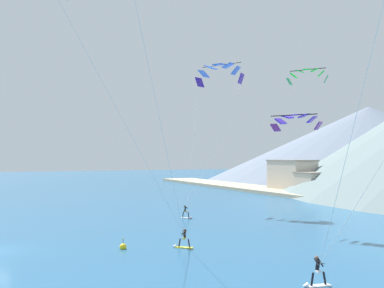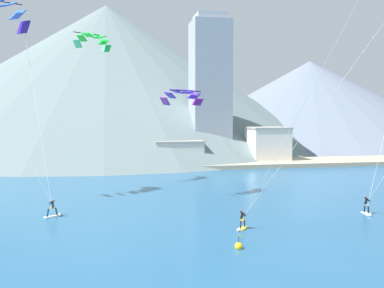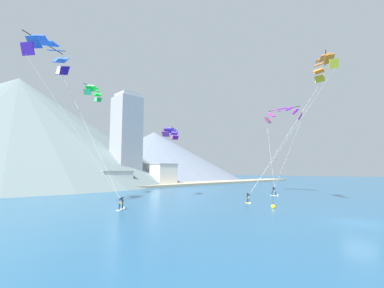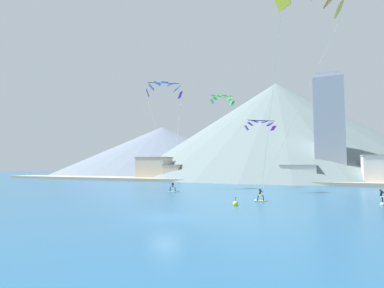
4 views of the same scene
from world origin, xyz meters
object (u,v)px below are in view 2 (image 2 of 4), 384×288
(kitesurfer_mid_center, at_px, (241,224))
(parafoil_kite_distant_high_outer, at_px, (93,40))
(parafoil_kite_distant_low_drift, at_px, (182,95))
(race_marker_buoy, at_px, (239,246))
(kitesurfer_near_trail, at_px, (367,209))
(kitesurfer_near_lead, at_px, (55,211))

(kitesurfer_mid_center, xyz_separation_m, parafoil_kite_distant_high_outer, (-12.22, 23.34, 17.94))
(kitesurfer_mid_center, height_order, parafoil_kite_distant_low_drift, parafoil_kite_distant_low_drift)
(race_marker_buoy, bearing_deg, parafoil_kite_distant_high_outer, 110.96)
(kitesurfer_near_trail, bearing_deg, parafoil_kite_distant_low_drift, 144.58)
(kitesurfer_near_trail, relative_size, parafoil_kite_distant_low_drift, 0.35)
(kitesurfer_near_trail, bearing_deg, parafoil_kite_distant_high_outer, 140.63)
(kitesurfer_near_lead, relative_size, kitesurfer_mid_center, 1.03)
(kitesurfer_near_trail, relative_size, kitesurfer_mid_center, 1.10)
(parafoil_kite_distant_high_outer, bearing_deg, kitesurfer_near_trail, -39.37)
(parafoil_kite_distant_high_outer, xyz_separation_m, parafoil_kite_distant_low_drift, (9.74, -9.66, -7.19))
(parafoil_kite_distant_high_outer, height_order, race_marker_buoy, parafoil_kite_distant_high_outer)
(parafoil_kite_distant_low_drift, relative_size, race_marker_buoy, 5.00)
(kitesurfer_near_lead, xyz_separation_m, kitesurfer_near_trail, (28.01, -4.52, 0.06))
(kitesurfer_near_lead, distance_m, race_marker_buoy, 17.99)
(kitesurfer_near_lead, distance_m, parafoil_kite_distant_high_outer, 24.21)
(kitesurfer_near_trail, relative_size, parafoil_kite_distant_high_outer, 0.39)
(kitesurfer_near_trail, distance_m, kitesurfer_mid_center, 13.14)
(kitesurfer_near_trail, bearing_deg, race_marker_buoy, -153.31)
(kitesurfer_mid_center, relative_size, race_marker_buoy, 1.60)
(kitesurfer_near_lead, height_order, kitesurfer_mid_center, kitesurfer_near_lead)
(kitesurfer_near_lead, height_order, parafoil_kite_distant_low_drift, parafoil_kite_distant_low_drift)
(parafoil_kite_distant_high_outer, relative_size, race_marker_buoy, 4.51)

